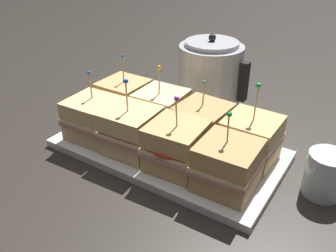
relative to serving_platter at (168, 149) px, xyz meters
name	(u,v)px	position (x,y,z in m)	size (l,w,h in m)	color
ground_plane	(168,152)	(0.00, 0.00, -0.01)	(6.00, 6.00, 0.00)	#2D2823
serving_platter	(168,149)	(0.00, 0.00, 0.00)	(0.51, 0.28, 0.02)	white
sandwich_front_far_left	(94,118)	(-0.17, -0.06, 0.06)	(0.12, 0.12, 0.16)	#DBB77A
sandwich_front_center_left	(131,131)	(-0.06, -0.06, 0.06)	(0.12, 0.12, 0.17)	#DBB77A
sandwich_front_center_right	(176,146)	(0.06, -0.06, 0.06)	(0.12, 0.12, 0.17)	tan
sandwich_front_far_right	(227,166)	(0.17, -0.06, 0.06)	(0.12, 0.12, 0.16)	tan
sandwich_back_far_left	(124,100)	(-0.17, 0.06, 0.06)	(0.11, 0.12, 0.17)	tan
sandwich_back_center_left	(161,111)	(-0.06, 0.06, 0.06)	(0.12, 0.12, 0.17)	beige
sandwich_back_center_right	(203,125)	(0.06, 0.06, 0.06)	(0.12, 0.12, 0.16)	tan
sandwich_back_far_right	(251,139)	(0.17, 0.06, 0.06)	(0.12, 0.12, 0.18)	tan
kettle_steel	(210,76)	(-0.03, 0.27, 0.09)	(0.20, 0.18, 0.21)	#B7BABF
drinking_glass	(326,174)	(0.33, 0.05, 0.04)	(0.08, 0.08, 0.09)	silver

